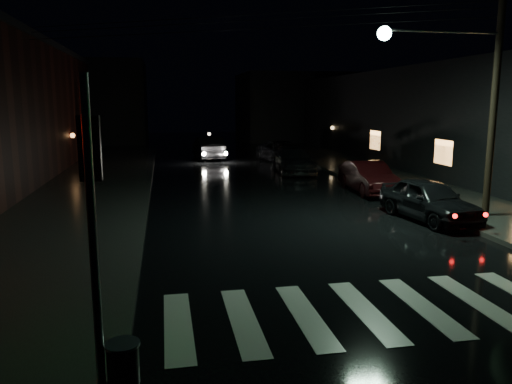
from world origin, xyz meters
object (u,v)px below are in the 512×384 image
oncoming_car (208,148)px  parked_car_b (368,177)px  parked_car_a (429,200)px  parked_car_c (293,160)px  parked_car_d (282,151)px

oncoming_car → parked_car_b: bearing=107.3°
parked_car_a → parked_car_c: size_ratio=0.84×
parked_car_a → parked_car_b: 5.39m
parked_car_b → oncoming_car: bearing=113.3°
parked_car_a → oncoming_car: oncoming_car is taller
parked_car_c → parked_car_d: size_ratio=0.98×
parked_car_d → parked_car_b: bearing=-92.4°
parked_car_d → parked_car_c: bearing=-103.6°
parked_car_b → parked_car_d: (-1.04, 12.22, 0.00)m
oncoming_car → parked_car_a: bearing=101.7°
parked_car_a → parked_car_c: bearing=89.6°
parked_car_a → parked_car_b: size_ratio=0.99×
parked_car_a → parked_car_d: parked_car_a is taller
parked_car_b → parked_car_c: size_ratio=0.85×
parked_car_b → parked_car_c: (-1.62, 7.06, 0.02)m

